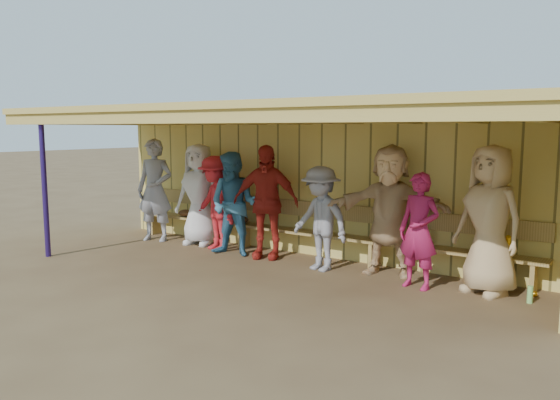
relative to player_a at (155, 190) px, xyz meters
The scene contains 13 objects.
ground 3.30m from the player_a, 10.64° to the right, with size 90.00×90.00×0.00m, color brown.
player_a is the anchor object (origin of this frame).
player_b 0.97m from the player_a, 13.76° to the left, with size 0.92×0.60×1.89m, color silver.
player_c 2.05m from the player_a, ahead, with size 0.86×0.67×1.78m, color teal.
player_d 2.60m from the player_a, ahead, with size 1.11×0.46×1.90m, color #B2261C.
player_e 3.77m from the player_a, ahead, with size 1.03×0.59×1.60m, color gray.
player_f 4.74m from the player_a, ahead, with size 1.80×0.57×1.94m, color #E3B67F.
player_g 5.35m from the player_a, ahead, with size 0.58×0.38×1.59m, color #AC1B4D.
player_h 6.18m from the player_a, ahead, with size 0.96×0.62×1.96m, color tan.
player_extra 1.50m from the player_a, ahead, with size 1.09×0.63×1.69m, color red.
dugout_structure 3.55m from the player_a, ahead, with size 8.80×3.20×2.50m.
bench 3.17m from the player_a, ahead, with size 7.60×0.34×0.93m.
dugout_equipment 1.95m from the player_a, 12.39° to the left, with size 6.55×0.62×0.80m.
Camera 1 is at (4.83, -6.63, 2.17)m, focal length 35.00 mm.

